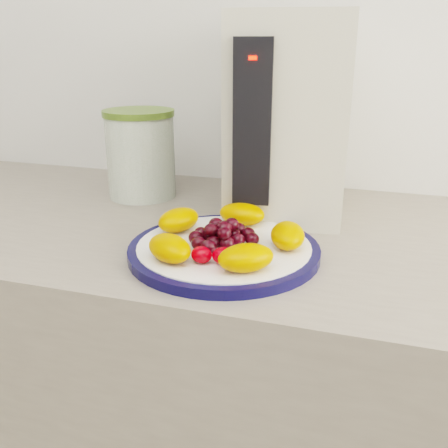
% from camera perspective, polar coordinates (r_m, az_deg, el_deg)
% --- Properties ---
extents(counter, '(3.50, 0.60, 0.90)m').
position_cam_1_polar(counter, '(1.13, -1.50, -21.92)').
color(counter, gray).
rests_on(counter, floor).
extents(cabinet_face, '(3.48, 0.58, 0.84)m').
position_cam_1_polar(cabinet_face, '(1.15, -1.49, -23.03)').
color(cabinet_face, olive).
rests_on(cabinet_face, floor).
extents(plate_rim, '(0.29, 0.29, 0.01)m').
position_cam_1_polar(plate_rim, '(0.75, 0.00, -3.04)').
color(plate_rim, '#0A0B38').
rests_on(plate_rim, counter).
extents(plate_face, '(0.26, 0.26, 0.02)m').
position_cam_1_polar(plate_face, '(0.75, 0.00, -2.97)').
color(plate_face, white).
rests_on(plate_face, counter).
extents(canister, '(0.16, 0.16, 0.17)m').
position_cam_1_polar(canister, '(1.04, -9.48, 7.57)').
color(canister, '#335A1A').
rests_on(canister, counter).
extents(canister_lid, '(0.16, 0.16, 0.01)m').
position_cam_1_polar(canister_lid, '(1.03, -9.77, 12.40)').
color(canister_lid, '#4F6A22').
rests_on(canister_lid, canister).
extents(appliance_body, '(0.24, 0.31, 0.35)m').
position_cam_1_polar(appliance_body, '(0.95, 7.20, 12.17)').
color(appliance_body, beige).
rests_on(appliance_body, counter).
extents(appliance_panel, '(0.06, 0.03, 0.26)m').
position_cam_1_polar(appliance_panel, '(0.80, 3.24, 11.28)').
color(appliance_panel, black).
rests_on(appliance_panel, appliance_body).
extents(appliance_led, '(0.01, 0.01, 0.01)m').
position_cam_1_polar(appliance_led, '(0.78, 3.31, 18.43)').
color(appliance_led, '#FF0C05').
rests_on(appliance_led, appliance_panel).
extents(fruit_plate, '(0.25, 0.24, 0.04)m').
position_cam_1_polar(fruit_plate, '(0.74, -0.05, -1.21)').
color(fruit_plate, '#CE6B00').
rests_on(fruit_plate, plate_face).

